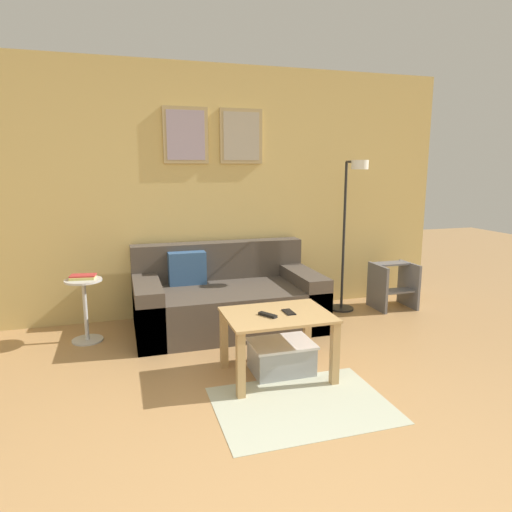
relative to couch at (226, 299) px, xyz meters
The scene contains 11 objects.
wall_back 1.16m from the couch, 113.27° to the left, with size 5.60×0.09×2.55m.
area_rug 1.66m from the couch, 85.51° to the right, with size 1.14×0.83×0.01m, color #B2B79E.
couch is the anchor object (origin of this frame).
coffee_table 1.18m from the couch, 84.31° to the right, with size 0.77×0.58×0.48m.
storage_bin 1.14m from the couch, 81.44° to the right, with size 0.47×0.36×0.24m.
floor_lamp 1.51m from the couch, ahead, with size 0.27×0.49×1.61m.
side_table 1.29m from the couch, behind, with size 0.32×0.32×0.57m.
book_stack 1.33m from the couch, behind, with size 0.23×0.17×0.03m.
remote_control 1.23m from the couch, 88.63° to the right, with size 0.04×0.15×0.02m, color black.
cell_phone 1.21m from the couch, 80.10° to the right, with size 0.07×0.14×0.01m, color black.
step_stool 1.91m from the couch, ahead, with size 0.43×0.39×0.50m.
Camera 1 is at (-0.74, -1.59, 1.54)m, focal length 32.00 mm.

